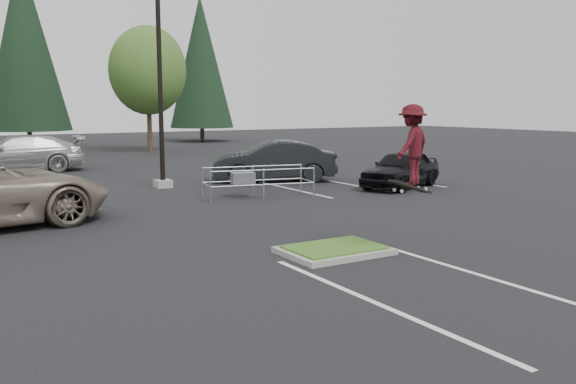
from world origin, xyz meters
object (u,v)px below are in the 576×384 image
cart_corral (247,178)px  car_r_charc (273,161)px  conif_b (24,43)px  skateboarder (411,145)px  light_pole (160,67)px  decid_c (148,73)px  conif_c (201,62)px  car_far_silver (19,154)px  car_r_black (401,169)px

cart_corral → car_r_charc: 4.57m
conif_b → cart_corral: (2.09, -32.41, -7.19)m
conif_b → cart_corral: 33.27m
car_r_charc → skateboarder: bearing=6.6°
light_pole → cart_corral: size_ratio=2.62×
decid_c → conif_c: 12.65m
car_r_charc → car_far_silver: bearing=-113.6°
conif_b → car_r_black: size_ratio=3.43×
cart_corral → skateboarder: bearing=-83.7°
light_pole → car_r_black: (7.91, -4.67, -3.84)m
decid_c → car_r_charc: 18.88m
light_pole → conif_c: (13.50, 27.50, 2.29)m
car_r_charc → car_r_black: (3.29, -4.17, -0.12)m
conif_c → car_far_silver: (-17.42, -18.63, -5.98)m
skateboarder → decid_c: bearing=-121.4°
conif_b → car_r_black: conif_b is taller
conif_b → conif_c: 14.07m
conif_b → car_r_black: bearing=-75.8°
light_pole → car_r_black: light_pole is taller
conif_c → car_far_silver: bearing=-133.1°
cart_corral → decid_c: bearing=91.7°
skateboarder → car_r_black: (7.21, 8.33, -1.61)m
cart_corral → car_r_black: bearing=5.0°
light_pole → conif_b: bearing=91.0°
light_pole → cart_corral: (1.59, -3.91, -3.90)m
decid_c → car_r_black: 23.09m
light_pole → decid_c: size_ratio=1.21×
car_far_silver → conif_c: bearing=143.5°
skateboarder → car_r_black: bearing=-153.4°
light_pole → decid_c: bearing=72.9°
conif_b → conif_c: bearing=-4.1°
skateboarder → car_r_black: 11.13m
decid_c → car_r_black: (2.42, -22.51, -4.53)m
skateboarder → car_r_charc: size_ratio=0.37×
conif_b → car_far_silver: conif_b is taller
light_pole → skateboarder: size_ratio=5.41×
car_r_black → car_far_silver: size_ratio=0.70×
skateboarder → car_r_black: size_ratio=0.44×
decid_c → skateboarder: size_ratio=4.48×
decid_c → car_far_silver: decid_c is taller
conif_c → car_r_black: conif_c is taller
conif_c → car_far_silver: 26.19m
conif_c → car_r_black: 33.23m
car_r_charc → car_r_black: size_ratio=1.21×
conif_c → cart_corral: 34.16m
skateboarder → conif_c: bearing=-130.1°
conif_c → decid_c: bearing=-129.6°
car_far_silver → car_r_black: bearing=47.7°
decid_c → car_far_silver: 13.71m
conif_c → cart_corral: (-11.91, -31.41, -6.19)m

